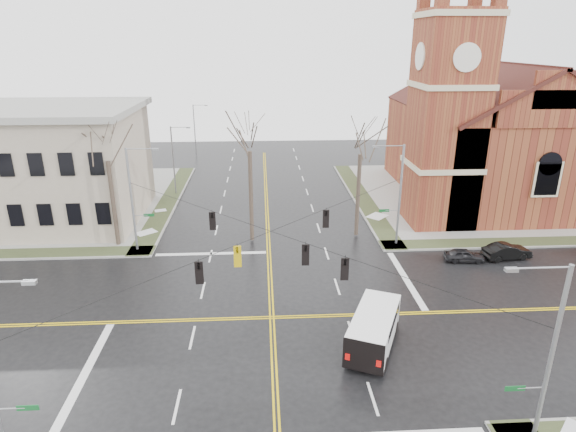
{
  "coord_description": "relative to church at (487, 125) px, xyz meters",
  "views": [
    {
      "loc": [
        -0.5,
        -27.75,
        17.36
      ],
      "look_at": [
        1.42,
        6.0,
        4.98
      ],
      "focal_mm": 30.0,
      "sensor_mm": 36.0,
      "label": 1
    }
  ],
  "objects": [
    {
      "name": "civic_building_a",
      "position": [
        -46.76,
        -4.78,
        -2.93
      ],
      "size": [
        18.0,
        14.0,
        11.0
      ],
      "primitive_type": "cube",
      "color": "gray",
      "rests_on": "ground"
    },
    {
      "name": "ground",
      "position": [
        -24.76,
        -24.78,
        -8.43
      ],
      "size": [
        120.0,
        120.0,
        0.0
      ],
      "primitive_type": "plane",
      "color": "black",
      "rests_on": "ground"
    },
    {
      "name": "tree_ne",
      "position": [
        -16.48,
        -11.04,
        -0.08
      ],
      "size": [
        4.0,
        4.0,
        11.55
      ],
      "color": "#382C23",
      "rests_on": "ground"
    },
    {
      "name": "traffic_signals",
      "position": [
        -24.76,
        -25.45,
        -2.98
      ],
      "size": [
        8.21,
        8.26,
        1.3
      ],
      "color": "black",
      "rests_on": "ground"
    },
    {
      "name": "signal_pole_ne",
      "position": [
        -13.44,
        -13.28,
        -3.48
      ],
      "size": [
        2.75,
        0.22,
        9.0
      ],
      "color": "gray",
      "rests_on": "ground"
    },
    {
      "name": "cargo_van",
      "position": [
        -18.69,
        -28.16,
        -7.11
      ],
      "size": [
        4.46,
        6.28,
        2.24
      ],
      "rotation": [
        0.0,
        0.0,
        -0.42
      ],
      "color": "white",
      "rests_on": "ground"
    },
    {
      "name": "church",
      "position": [
        0.0,
        0.0,
        0.0
      ],
      "size": [
        24.28,
        27.48,
        27.5
      ],
      "color": "maroon",
      "rests_on": "ground"
    },
    {
      "name": "streetlight_north_a",
      "position": [
        -35.42,
        3.22,
        -3.97
      ],
      "size": [
        2.3,
        0.2,
        8.0
      ],
      "color": "gray",
      "rests_on": "ground"
    },
    {
      "name": "road_markings",
      "position": [
        -24.76,
        -24.78,
        -8.43
      ],
      "size": [
        100.0,
        100.0,
        0.01
      ],
      "color": "gold",
      "rests_on": "ground"
    },
    {
      "name": "sidewalks",
      "position": [
        -24.76,
        -24.78,
        -8.36
      ],
      "size": [
        80.0,
        80.0,
        0.17
      ],
      "color": "gray",
      "rests_on": "ground"
    },
    {
      "name": "signal_pole_nw",
      "position": [
        -36.09,
        -13.28,
        -3.48
      ],
      "size": [
        2.75,
        0.22,
        9.0
      ],
      "color": "gray",
      "rests_on": "ground"
    },
    {
      "name": "span_wires",
      "position": [
        -24.76,
        -24.78,
        -2.23
      ],
      "size": [
        23.02,
        23.02,
        0.03
      ],
      "color": "black",
      "rests_on": "ground"
    },
    {
      "name": "tree_nw_far",
      "position": [
        -38.22,
        -12.05,
        -0.18
      ],
      "size": [
        4.0,
        4.0,
        11.4
      ],
      "color": "#382C23",
      "rests_on": "ground"
    },
    {
      "name": "signal_pole_se",
      "position": [
        -13.44,
        -36.28,
        -3.48
      ],
      "size": [
        2.75,
        0.22,
        9.0
      ],
      "color": "gray",
      "rests_on": "ground"
    },
    {
      "name": "parked_car_b",
      "position": [
        -4.77,
        -16.71,
        -7.76
      ],
      "size": [
        4.24,
        2.03,
        1.34
      ],
      "primitive_type": "imported",
      "rotation": [
        0.0,
        0.0,
        1.72
      ],
      "color": "black",
      "rests_on": "ground"
    },
    {
      "name": "streetlight_north_b",
      "position": [
        -35.42,
        23.22,
        -3.97
      ],
      "size": [
        2.3,
        0.2,
        8.0
      ],
      "color": "gray",
      "rests_on": "ground"
    },
    {
      "name": "tree_nw_near",
      "position": [
        -26.24,
        -11.68,
        0.5
      ],
      "size": [
        4.0,
        4.0,
        12.35
      ],
      "color": "#382C23",
      "rests_on": "ground"
    },
    {
      "name": "parked_car_a",
      "position": [
        -8.55,
        -17.02,
        -7.88
      ],
      "size": [
        3.37,
        1.64,
        1.11
      ],
      "primitive_type": "imported",
      "rotation": [
        0.0,
        0.0,
        1.47
      ],
      "color": "black",
      "rests_on": "ground"
    }
  ]
}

